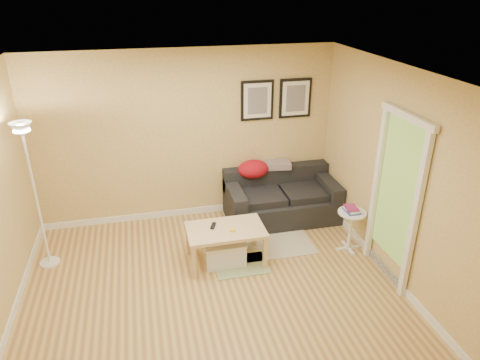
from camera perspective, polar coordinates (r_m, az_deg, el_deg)
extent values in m
plane|color=tan|center=(5.53, -3.63, -14.15)|extent=(4.50, 4.50, 0.00)
plane|color=white|center=(4.40, -4.54, 13.29)|extent=(4.50, 4.50, 0.00)
plane|color=#DDC171|center=(6.66, -6.94, 5.52)|extent=(4.50, 0.00, 4.50)
plane|color=#DDC171|center=(3.20, 2.30, -17.87)|extent=(4.50, 0.00, 4.50)
plane|color=#DDC171|center=(5.60, 19.31, 0.47)|extent=(0.00, 4.00, 4.00)
cube|color=white|center=(7.15, -6.42, -4.01)|extent=(4.50, 0.02, 0.10)
cube|color=white|center=(5.68, -27.39, -15.53)|extent=(0.02, 4.00, 0.10)
cube|color=white|center=(6.18, 17.60, -10.17)|extent=(0.02, 4.00, 0.10)
cube|color=#B9AB92|center=(6.40, 3.52, -8.08)|extent=(1.25, 0.85, 0.01)
cube|color=#668C4C|center=(5.93, 0.13, -10.98)|extent=(0.70, 0.50, 0.01)
cube|color=black|center=(5.80, -3.49, -5.92)|extent=(0.10, 0.17, 0.02)
cylinder|color=yellow|center=(5.69, -1.00, -6.50)|extent=(0.07, 0.07, 0.03)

